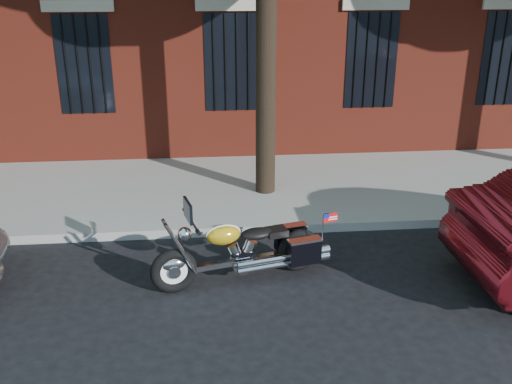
{
  "coord_description": "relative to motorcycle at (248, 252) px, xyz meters",
  "views": [
    {
      "loc": [
        -0.6,
        -7.0,
        3.99
      ],
      "look_at": [
        0.13,
        0.8,
        0.95
      ],
      "focal_mm": 40.0,
      "sensor_mm": 36.0,
      "label": 1
    }
  ],
  "objects": [
    {
      "name": "motorcycle",
      "position": [
        0.0,
        0.0,
        0.0
      ],
      "size": [
        2.54,
        1.09,
        1.27
      ],
      "rotation": [
        0.0,
        0.0,
        0.25
      ],
      "color": "black",
      "rests_on": "ground"
    },
    {
      "name": "sidewalk",
      "position": [
        0.07,
        3.36,
        -0.36
      ],
      "size": [
        40.0,
        3.6,
        0.15
      ],
      "primitive_type": "cube",
      "color": "gray",
      "rests_on": "ground"
    },
    {
      "name": "ground",
      "position": [
        0.07,
        0.1,
        -0.43
      ],
      "size": [
        120.0,
        120.0,
        0.0
      ],
      "primitive_type": "plane",
      "color": "black",
      "rests_on": "ground"
    },
    {
      "name": "curb",
      "position": [
        0.07,
        1.48,
        -0.36
      ],
      "size": [
        40.0,
        0.16,
        0.15
      ],
      "primitive_type": "cube",
      "color": "gray",
      "rests_on": "ground"
    }
  ]
}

